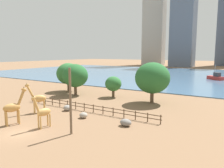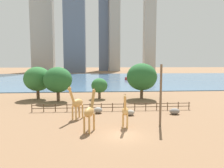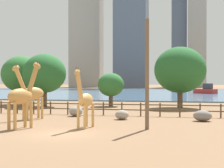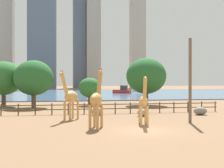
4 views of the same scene
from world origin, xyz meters
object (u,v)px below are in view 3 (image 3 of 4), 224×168
(utility_pole, at_px, (147,74))
(tree_left_small, at_px, (44,73))
(giraffe_tall, at_px, (31,93))
(boulder_near_fence, at_px, (203,116))
(giraffe_young, at_px, (85,100))
(tree_right_tall, at_px, (111,85))
(giraffe_companion, at_px, (22,96))
(tree_left_large, at_px, (180,70))
(boat_ferry, at_px, (206,90))
(tree_center_broad, at_px, (21,74))
(boulder_small, at_px, (76,111))
(boulder_by_pole, at_px, (122,115))

(utility_pole, relative_size, tree_left_small, 1.11)
(giraffe_tall, bearing_deg, boulder_near_fence, 130.20)
(giraffe_young, height_order, tree_right_tall, tree_right_tall)
(giraffe_companion, bearing_deg, tree_left_small, 38.93)
(tree_left_large, bearing_deg, giraffe_young, -107.51)
(utility_pole, bearing_deg, giraffe_companion, -170.76)
(giraffe_companion, height_order, tree_left_large, tree_left_large)
(tree_right_tall, bearing_deg, tree_left_large, -5.74)
(tree_left_large, relative_size, boat_ferry, 1.31)
(tree_left_small, height_order, boat_ferry, tree_left_small)
(tree_left_large, xyz_separation_m, boat_ferry, (5.68, 45.09, -3.69))
(tree_left_small, bearing_deg, tree_right_tall, 16.25)
(boulder_near_fence, xyz_separation_m, tree_left_small, (-19.67, 12.70, 3.91))
(boat_ferry, bearing_deg, tree_center_broad, 93.99)
(boat_ferry, bearing_deg, tree_right_tall, 108.10)
(giraffe_companion, bearing_deg, boulder_small, 12.92)
(tree_center_broad, xyz_separation_m, boat_ferry, (28.04, 43.76, -3.28))
(giraffe_tall, height_order, tree_right_tall, giraffe_tall)
(tree_center_broad, bearing_deg, boulder_by_pole, -41.87)
(boulder_near_fence, distance_m, boulder_by_pole, 6.87)
(tree_left_small, bearing_deg, giraffe_tall, -71.08)
(giraffe_tall, distance_m, giraffe_young, 7.62)
(giraffe_young, xyz_separation_m, boulder_by_pole, (1.63, 5.93, -1.61))
(tree_left_large, height_order, boat_ferry, tree_left_large)
(boulder_near_fence, distance_m, tree_right_tall, 19.01)
(giraffe_tall, bearing_deg, boat_ferry, -163.20)
(giraffe_young, relative_size, tree_right_tall, 0.98)
(tree_center_broad, relative_size, tree_left_small, 1.00)
(boulder_by_pole, distance_m, tree_left_large, 15.80)
(tree_center_broad, bearing_deg, boulder_small, -47.63)
(giraffe_young, xyz_separation_m, utility_pole, (4.46, 0.24, 1.84))
(giraffe_companion, relative_size, utility_pole, 0.64)
(giraffe_young, relative_size, boulder_near_fence, 2.81)
(giraffe_young, distance_m, boulder_near_fence, 10.58)
(giraffe_companion, height_order, giraffe_young, giraffe_companion)
(boat_ferry, bearing_deg, boulder_near_fence, 123.16)
(boulder_near_fence, relative_size, tree_center_broad, 0.22)
(giraffe_young, height_order, boat_ferry, boat_ferry)
(utility_pole, distance_m, tree_center_broad, 29.59)
(boulder_small, relative_size, boat_ferry, 0.22)
(tree_right_tall, height_order, tree_left_small, tree_left_small)
(giraffe_young, height_order, boulder_near_fence, giraffe_young)
(boulder_by_pole, bearing_deg, giraffe_companion, -129.76)
(tree_left_large, bearing_deg, giraffe_companion, -116.46)
(giraffe_companion, height_order, tree_left_small, tree_left_small)
(boulder_near_fence, xyz_separation_m, boulder_by_pole, (-6.87, -0.17, -0.04))
(giraffe_young, bearing_deg, giraffe_companion, -64.81)
(boulder_by_pole, height_order, tree_center_broad, tree_center_broad)
(boulder_small, height_order, tree_center_broad, tree_center_broad)
(tree_left_large, bearing_deg, boulder_near_fence, -81.71)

